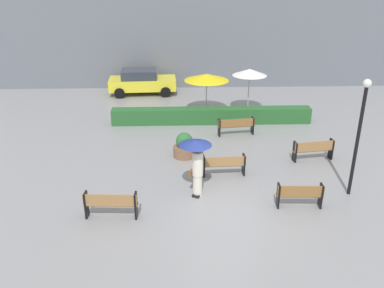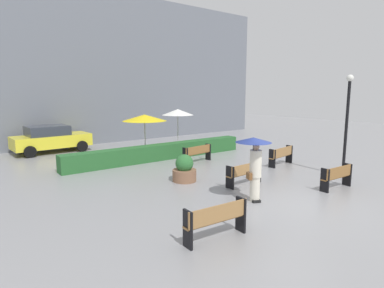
{
  "view_description": "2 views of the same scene",
  "coord_description": "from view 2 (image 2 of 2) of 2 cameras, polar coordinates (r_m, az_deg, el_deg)",
  "views": [
    {
      "loc": [
        -1.33,
        -11.76,
        7.44
      ],
      "look_at": [
        -0.82,
        3.75,
        0.8
      ],
      "focal_mm": 38.49,
      "sensor_mm": 36.0,
      "label": 1
    },
    {
      "loc": [
        -8.46,
        -5.82,
        3.52
      ],
      "look_at": [
        -0.02,
        5.25,
        1.26
      ],
      "focal_mm": 30.36,
      "sensor_mm": 36.0,
      "label": 2
    }
  ],
  "objects": [
    {
      "name": "bench_near_left",
      "position": [
        7.93,
        4.37,
        -12.92
      ],
      "size": [
        1.74,
        0.43,
        0.89
      ],
      "color": "#9E7242",
      "rests_on": "ground"
    },
    {
      "name": "bench_back_row",
      "position": [
        16.19,
        0.99,
        -1.49
      ],
      "size": [
        1.81,
        0.57,
        0.85
      ],
      "color": "olive",
      "rests_on": "ground"
    },
    {
      "name": "pedestrian_with_umbrella",
      "position": [
        10.5,
        10.9,
        -2.36
      ],
      "size": [
        1.15,
        1.15,
        2.09
      ],
      "color": "silver",
      "rests_on": "ground"
    },
    {
      "name": "bench_far_right",
      "position": [
        16.19,
        15.48,
        -1.81
      ],
      "size": [
        1.77,
        0.58,
        0.87
      ],
      "color": "#9E7242",
      "rests_on": "ground"
    },
    {
      "name": "patio_umbrella_white",
      "position": [
        19.21,
        -2.52,
        5.6
      ],
      "size": [
        1.86,
        1.86,
        2.49
      ],
      "color": "silver",
      "rests_on": "ground"
    },
    {
      "name": "parked_car",
      "position": [
        20.56,
        -23.57,
        0.89
      ],
      "size": [
        4.29,
        2.15,
        1.57
      ],
      "color": "yellow",
      "rests_on": "ground"
    },
    {
      "name": "bench_near_right",
      "position": [
        12.95,
        24.17,
        -5.08
      ],
      "size": [
        1.56,
        0.39,
        0.85
      ],
      "color": "olive",
      "rests_on": "ground"
    },
    {
      "name": "ground_plane",
      "position": [
        10.86,
        17.41,
        -10.13
      ],
      "size": [
        60.0,
        60.0,
        0.0
      ],
      "primitive_type": "plane",
      "color": "gray"
    },
    {
      "name": "lamp_post",
      "position": [
        14.83,
        25.61,
        4.57
      ],
      "size": [
        0.28,
        0.28,
        4.19
      ],
      "color": "black",
      "rests_on": "ground"
    },
    {
      "name": "building_facade",
      "position": [
        23.45,
        -16.53,
        12.62
      ],
      "size": [
        28.0,
        1.2,
        10.12
      ],
      "primitive_type": "cube",
      "color": "slate",
      "rests_on": "ground"
    },
    {
      "name": "patio_umbrella_yellow",
      "position": [
        17.84,
        -8.33,
        4.58
      ],
      "size": [
        2.39,
        2.39,
        2.28
      ],
      "color": "silver",
      "rests_on": "ground"
    },
    {
      "name": "planter_pot",
      "position": [
        12.86,
        -1.34,
        -4.55
      ],
      "size": [
        0.95,
        0.95,
        1.08
      ],
      "color": "brown",
      "rests_on": "ground"
    },
    {
      "name": "hedge_strip",
      "position": [
        17.02,
        -5.47,
        -1.38
      ],
      "size": [
        10.29,
        0.7,
        0.8
      ],
      "primitive_type": "cube",
      "color": "#28602D",
      "rests_on": "ground"
    },
    {
      "name": "bench_mid_center",
      "position": [
        12.49,
        9.27,
        -4.92
      ],
      "size": [
        1.7,
        0.46,
        0.84
      ],
      "color": "#9E7242",
      "rests_on": "ground"
    }
  ]
}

